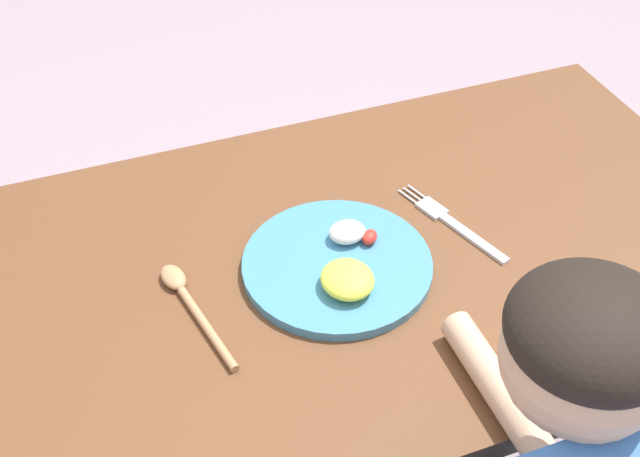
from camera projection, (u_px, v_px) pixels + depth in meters
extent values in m
cube|color=brown|center=(370.00, 261.00, 1.24)|extent=(1.20, 0.72, 0.04)
cube|color=brown|center=(55.00, 375.00, 1.54)|extent=(0.07, 0.07, 0.70)
cube|color=brown|center=(529.00, 245.00, 1.81)|extent=(0.07, 0.07, 0.70)
cylinder|color=teal|center=(337.00, 265.00, 1.20)|extent=(0.28, 0.28, 0.02)
ellipsoid|color=#E8E744|center=(347.00, 279.00, 1.14)|extent=(0.07, 0.08, 0.03)
ellipsoid|color=red|center=(372.00, 237.00, 1.22)|extent=(0.04, 0.04, 0.02)
ellipsoid|color=white|center=(347.00, 232.00, 1.22)|extent=(0.06, 0.05, 0.03)
cube|color=silver|center=(474.00, 238.00, 1.25)|extent=(0.06, 0.13, 0.01)
cube|color=silver|center=(432.00, 208.00, 1.30)|extent=(0.04, 0.05, 0.01)
cylinder|color=silver|center=(417.00, 192.00, 1.33)|extent=(0.02, 0.04, 0.00)
cylinder|color=silver|center=(412.00, 194.00, 1.33)|extent=(0.02, 0.04, 0.00)
cylinder|color=silver|center=(408.00, 197.00, 1.32)|extent=(0.02, 0.04, 0.00)
cylinder|color=tan|center=(207.00, 328.00, 1.11)|extent=(0.04, 0.17, 0.01)
ellipsoid|color=tan|center=(173.00, 277.00, 1.18)|extent=(0.04, 0.06, 0.02)
sphere|color=#D8A884|center=(585.00, 355.00, 0.81)|extent=(0.17, 0.17, 0.17)
ellipsoid|color=black|center=(594.00, 329.00, 0.78)|extent=(0.17, 0.17, 0.09)
cylinder|color=#D8A884|center=(498.00, 388.00, 1.02)|extent=(0.04, 0.23, 0.04)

